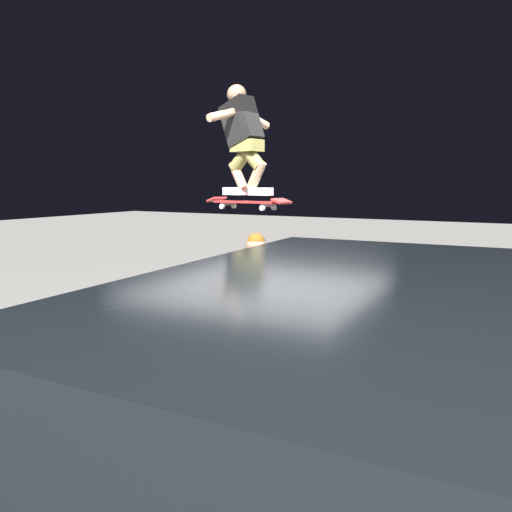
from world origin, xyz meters
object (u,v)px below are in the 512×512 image
ledge_box_main (274,327)px  kicker_ramp (104,333)px  skateboard (247,202)px  skater_airborne (243,135)px  person_sitting_on_ledge (250,291)px

ledge_box_main → kicker_ramp: bearing=18.1°
ledge_box_main → kicker_ramp: size_ratio=1.55×
ledge_box_main → skateboard: bearing=47.7°
skateboard → skater_airborne: skater_airborne is taller
skateboard → skater_airborne: size_ratio=0.93×
ledge_box_main → skater_airborne: size_ratio=1.71×
ledge_box_main → skateboard: skateboard is taller
skateboard → skater_airborne: (0.06, -0.01, 0.69)m
skater_airborne → kicker_ramp: (1.65, 0.41, -2.23)m
ledge_box_main → person_sitting_on_ledge: (0.04, 0.46, 0.48)m
person_sitting_on_ledge → kicker_ramp: bearing=5.1°
skateboard → kicker_ramp: size_ratio=0.84×
ledge_box_main → kicker_ramp: (1.91, 0.63, -0.18)m
kicker_ramp → ledge_box_main: bearing=-161.9°
ledge_box_main → kicker_ramp: 2.02m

